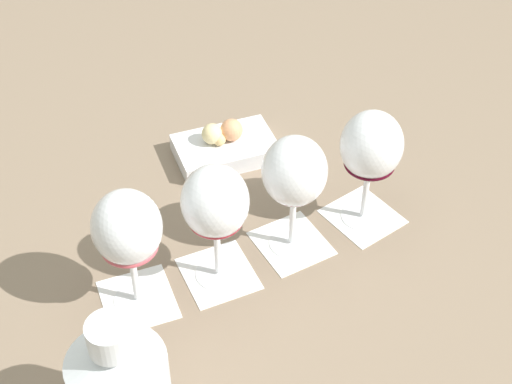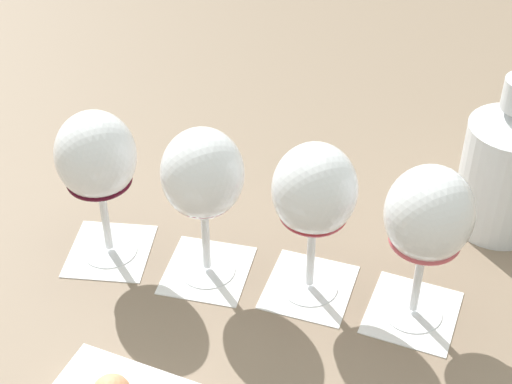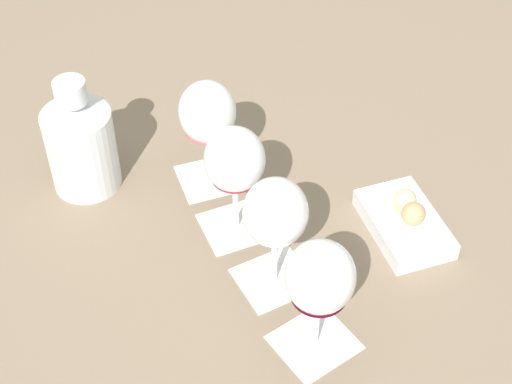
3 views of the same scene
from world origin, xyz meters
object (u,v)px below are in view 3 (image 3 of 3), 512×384
(wine_glass_0, at_px, (207,116))
(ceramic_vase, at_px, (80,141))
(snack_dish, at_px, (405,221))
(wine_glass_2, at_px, (275,217))
(wine_glass_1, at_px, (235,164))
(wine_glass_3, at_px, (320,281))

(wine_glass_0, distance_m, ceramic_vase, 0.20)
(wine_glass_0, xyz_separation_m, snack_dish, (-0.03, 0.32, -0.11))
(ceramic_vase, bearing_deg, wine_glass_2, 81.55)
(wine_glass_1, bearing_deg, ceramic_vase, -86.44)
(wine_glass_0, height_order, wine_glass_2, same)
(wine_glass_1, distance_m, ceramic_vase, 0.26)
(wine_glass_1, relative_size, wine_glass_2, 1.00)
(ceramic_vase, bearing_deg, wine_glass_3, 74.15)
(wine_glass_1, height_order, wine_glass_3, same)
(wine_glass_3, xyz_separation_m, snack_dish, (-0.25, 0.04, -0.11))
(wine_glass_0, distance_m, wine_glass_3, 0.35)
(wine_glass_1, bearing_deg, snack_dish, 114.12)
(wine_glass_1, relative_size, snack_dish, 1.02)
(wine_glass_1, distance_m, wine_glass_3, 0.24)
(wine_glass_0, xyz_separation_m, wine_glass_1, (0.08, 0.08, -0.00))
(ceramic_vase, height_order, snack_dish, ceramic_vase)
(wine_glass_0, distance_m, wine_glass_1, 0.11)
(wine_glass_0, height_order, ceramic_vase, ceramic_vase)
(wine_glass_2, xyz_separation_m, wine_glass_3, (0.07, 0.09, 0.00))
(wine_glass_1, xyz_separation_m, snack_dish, (-0.10, 0.23, -0.11))
(wine_glass_0, relative_size, wine_glass_3, 1.00)
(wine_glass_3, relative_size, ceramic_vase, 0.94)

